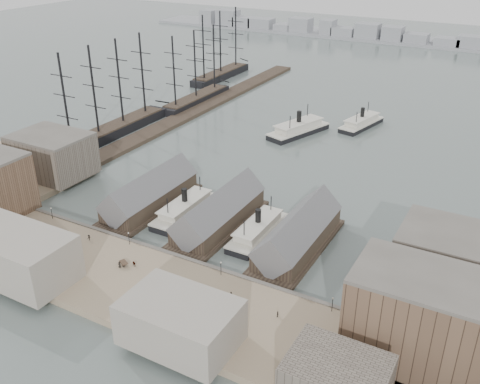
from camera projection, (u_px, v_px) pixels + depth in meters
The scene contains 40 objects.
ground at pixel (188, 253), 150.06m from camera, with size 900.00×900.00×0.00m, color #515D5A.
quay at pixel (143, 287), 133.97m from camera, with size 180.00×30.00×2.00m, color gray.
seawall at pixel (177, 258), 145.48m from camera, with size 180.00×1.20×2.30m, color #59544C.
west_wharf at pixel (187, 115), 257.53m from camera, with size 10.00×220.00×1.60m, color #2D231C.
ferry_shed_west at pixel (150, 194), 172.51m from camera, with size 14.00×42.00×12.60m.
ferry_shed_center at pixel (219, 213), 161.20m from camera, with size 14.00×42.00×12.60m.
ferry_shed_east at pixel (298, 235), 149.88m from camera, with size 14.00×42.00×12.60m.
warehouse_west_back at pixel (52, 155), 190.59m from camera, with size 26.00×20.00×14.00m, color #60564C.
warehouse_east_front at pixel (426, 320), 106.83m from camera, with size 30.00×18.00×19.00m, color brown.
warehouse_east_back at pixel (457, 265), 127.97m from camera, with size 28.00×20.00×15.00m, color #60564C.
street_bldg_center at pixel (180, 322), 113.20m from camera, with size 24.00×16.00×10.00m, color gray.
street_bldg_west at pixel (17, 255), 134.52m from camera, with size 30.00×16.00×12.00m, color gray.
lamp_post_far_w at pixel (51, 211), 162.07m from camera, with size 0.44×0.44×3.92m.
lamp_post_near_w at pixel (129, 236), 149.01m from camera, with size 0.44×0.44×3.92m.
lamp_post_near_e at pixel (221, 266), 135.96m from camera, with size 0.44×0.44×3.92m.
lamp_post_far_e at pixel (333, 302), 122.90m from camera, with size 0.44×0.44×3.92m.
far_shore at pixel (430, 40), 410.62m from camera, with size 500.00×40.00×15.72m.
ferry_docked_west at pixel (185, 209), 168.54m from camera, with size 8.28×27.62×9.86m.
ferry_docked_east at pixel (258, 230), 157.08m from camera, with size 7.94×26.45×9.45m.
ferry_open_near at pixel (298, 129), 234.37m from camera, with size 19.01×32.78×11.22m.
ferry_open_mid at pixel (362, 122), 242.90m from camera, with size 13.83×28.30×9.71m.
sailing_ship_near at pixel (112, 129), 232.59m from camera, with size 9.84×67.80×40.46m.
sailing_ship_mid at pixel (196, 98), 275.83m from camera, with size 8.98×51.90×36.93m.
sailing_ship_far at pixel (221, 73), 321.49m from camera, with size 9.50×52.76×39.05m.
tram at pixel (357, 348), 110.53m from camera, with size 3.10×10.62×3.75m.
horse_cart_left at pixel (32, 235), 153.13m from camera, with size 4.40×4.08×1.59m.
horse_cart_center at pixel (130, 263), 140.41m from camera, with size 4.78×3.13×1.46m.
horse_cart_right at pixel (179, 313), 122.34m from camera, with size 4.89×2.79×1.72m.
pedestrian_0 at pixel (22, 224), 159.07m from camera, with size 0.61×0.45×1.68m, color black.
pedestrian_1 at pixel (15, 242), 149.64m from camera, with size 0.87×0.68×1.79m, color black.
pedestrian_2 at pixel (89, 238), 151.79m from camera, with size 1.14×0.66×1.77m, color black.
pedestrian_3 at pixel (79, 270), 137.55m from camera, with size 0.98×0.41×1.68m, color black.
pedestrian_4 at pixel (119, 265), 139.67m from camera, with size 0.86×0.56×1.76m, color black.
pedestrian_5 at pixel (165, 279), 134.16m from camera, with size 0.61×0.45×1.67m, color black.
pedestrian_6 at pixel (231, 295), 128.17m from camera, with size 0.85×0.66×1.74m, color black.
pedestrian_7 at pixel (237, 317), 120.87m from camera, with size 1.10×0.63×1.70m, color black.
pedestrian_8 at pixel (278, 314), 121.99m from camera, with size 0.93×0.39×1.58m, color black.
pedestrian_9 at pixel (311, 360), 108.92m from camera, with size 0.80×0.52×1.63m, color black.
pedestrian_10 at pixel (31, 232), 154.62m from camera, with size 1.00×0.41×1.70m, color black.
pedestrian_11 at pixel (331, 346), 112.51m from camera, with size 1.03×0.43×1.75m, color black.
Camera 1 is at (74.35, -103.66, 82.15)m, focal length 40.00 mm.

